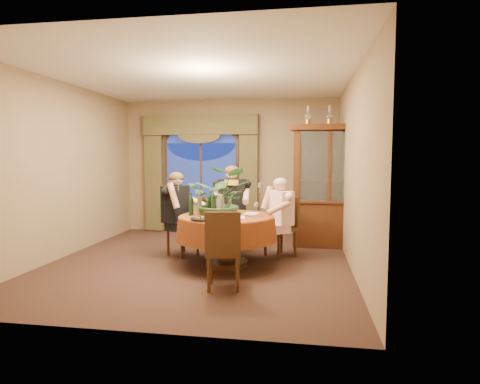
% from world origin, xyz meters
% --- Properties ---
extents(floor, '(5.00, 5.00, 0.00)m').
position_xyz_m(floor, '(0.00, 0.00, 0.00)').
color(floor, black).
rests_on(floor, ground).
extents(wall_back, '(4.50, 0.00, 4.50)m').
position_xyz_m(wall_back, '(0.00, 2.50, 1.40)').
color(wall_back, olive).
rests_on(wall_back, ground).
extents(wall_right, '(0.00, 5.00, 5.00)m').
position_xyz_m(wall_right, '(2.25, 0.00, 1.40)').
color(wall_right, olive).
rests_on(wall_right, ground).
extents(ceiling, '(5.00, 5.00, 0.00)m').
position_xyz_m(ceiling, '(0.00, 0.00, 2.80)').
color(ceiling, white).
rests_on(ceiling, wall_back).
extents(window, '(1.62, 0.10, 1.32)m').
position_xyz_m(window, '(-0.60, 2.43, 1.30)').
color(window, navy).
rests_on(window, wall_back).
extents(arched_transom, '(1.60, 0.06, 0.44)m').
position_xyz_m(arched_transom, '(-0.60, 2.43, 2.08)').
color(arched_transom, navy).
rests_on(arched_transom, wall_back).
extents(drapery_left, '(0.38, 0.14, 2.32)m').
position_xyz_m(drapery_left, '(-1.63, 2.38, 1.18)').
color(drapery_left, '#453E22').
rests_on(drapery_left, floor).
extents(drapery_right, '(0.38, 0.14, 2.32)m').
position_xyz_m(drapery_right, '(0.43, 2.38, 1.18)').
color(drapery_right, '#453E22').
rests_on(drapery_right, floor).
extents(swag_valance, '(2.45, 0.16, 0.42)m').
position_xyz_m(swag_valance, '(-0.60, 2.35, 2.28)').
color(swag_valance, '#453E22').
rests_on(swag_valance, wall_back).
extents(dining_table, '(1.93, 1.93, 0.75)m').
position_xyz_m(dining_table, '(0.45, -0.14, 0.38)').
color(dining_table, maroon).
rests_on(dining_table, floor).
extents(china_cabinet, '(1.35, 0.53, 2.17)m').
position_xyz_m(china_cabinet, '(1.99, 1.41, 1.09)').
color(china_cabinet, '#37180B').
rests_on(china_cabinet, floor).
extents(oil_lamp_left, '(0.11, 0.11, 0.34)m').
position_xyz_m(oil_lamp_left, '(1.62, 1.41, 2.34)').
color(oil_lamp_left, '#A5722D').
rests_on(oil_lamp_left, china_cabinet).
extents(oil_lamp_center, '(0.11, 0.11, 0.34)m').
position_xyz_m(oil_lamp_center, '(1.99, 1.41, 2.34)').
color(oil_lamp_center, '#A5722D').
rests_on(oil_lamp_center, china_cabinet).
extents(oil_lamp_right, '(0.11, 0.11, 0.34)m').
position_xyz_m(oil_lamp_right, '(2.37, 1.41, 2.34)').
color(oil_lamp_right, '#A5722D').
rests_on(oil_lamp_right, china_cabinet).
extents(chair_right, '(0.59, 0.59, 0.96)m').
position_xyz_m(chair_right, '(1.20, 0.55, 0.48)').
color(chair_right, black).
rests_on(chair_right, floor).
extents(chair_back_right, '(0.48, 0.48, 0.96)m').
position_xyz_m(chair_back_right, '(0.27, 0.91, 0.48)').
color(chair_back_right, black).
rests_on(chair_back_right, floor).
extents(chair_back, '(0.58, 0.58, 0.96)m').
position_xyz_m(chair_back, '(-0.38, 0.37, 0.48)').
color(chair_back, black).
rests_on(chair_back, floor).
extents(chair_front_left, '(0.48, 0.48, 0.96)m').
position_xyz_m(chair_front_left, '(0.60, -1.15, 0.48)').
color(chair_front_left, black).
rests_on(chair_front_left, floor).
extents(person_pink, '(0.61, 0.62, 1.29)m').
position_xyz_m(person_pink, '(1.22, 0.40, 0.64)').
color(person_pink, beige).
rests_on(person_pink, floor).
extents(person_back, '(0.59, 0.62, 1.38)m').
position_xyz_m(person_back, '(-0.43, 0.17, 0.69)').
color(person_back, black).
rests_on(person_back, floor).
extents(person_scarf, '(0.57, 0.53, 1.47)m').
position_xyz_m(person_scarf, '(0.36, 0.82, 0.73)').
color(person_scarf, black).
rests_on(person_scarf, floor).
extents(stoneware_vase, '(0.16, 0.16, 0.29)m').
position_xyz_m(stoneware_vase, '(0.31, 0.03, 0.90)').
color(stoneware_vase, gray).
rests_on(stoneware_vase, dining_table).
extents(centerpiece_plant, '(0.93, 1.03, 0.80)m').
position_xyz_m(centerpiece_plant, '(0.34, 0.01, 1.35)').
color(centerpiece_plant, '#2F532E').
rests_on(centerpiece_plant, dining_table).
extents(olive_bowl, '(0.16, 0.16, 0.05)m').
position_xyz_m(olive_bowl, '(0.51, -0.21, 0.77)').
color(olive_bowl, '#405027').
rests_on(olive_bowl, dining_table).
extents(cheese_platter, '(0.40, 0.40, 0.02)m').
position_xyz_m(cheese_platter, '(0.23, -0.58, 0.76)').
color(cheese_platter, black).
rests_on(cheese_platter, dining_table).
extents(wine_bottle_0, '(0.07, 0.07, 0.33)m').
position_xyz_m(wine_bottle_0, '(-0.07, -0.21, 0.92)').
color(wine_bottle_0, black).
rests_on(wine_bottle_0, dining_table).
extents(wine_bottle_1, '(0.07, 0.07, 0.33)m').
position_xyz_m(wine_bottle_1, '(-0.00, 0.01, 0.92)').
color(wine_bottle_1, tan).
rests_on(wine_bottle_1, dining_table).
extents(wine_bottle_2, '(0.07, 0.07, 0.33)m').
position_xyz_m(wine_bottle_2, '(0.28, -0.25, 0.92)').
color(wine_bottle_2, black).
rests_on(wine_bottle_2, dining_table).
extents(wine_bottle_3, '(0.07, 0.07, 0.33)m').
position_xyz_m(wine_bottle_3, '(0.24, -0.08, 0.92)').
color(wine_bottle_3, tan).
rests_on(wine_bottle_3, dining_table).
extents(wine_bottle_4, '(0.07, 0.07, 0.33)m').
position_xyz_m(wine_bottle_4, '(0.14, 0.08, 0.92)').
color(wine_bottle_4, black).
rests_on(wine_bottle_4, dining_table).
extents(tasting_paper_0, '(0.26, 0.33, 0.00)m').
position_xyz_m(tasting_paper_0, '(0.63, -0.30, 0.75)').
color(tasting_paper_0, white).
rests_on(tasting_paper_0, dining_table).
extents(tasting_paper_1, '(0.24, 0.32, 0.00)m').
position_xyz_m(tasting_paper_1, '(0.78, 0.07, 0.75)').
color(tasting_paper_1, white).
rests_on(tasting_paper_1, dining_table).
extents(wine_glass_person_pink, '(0.07, 0.07, 0.18)m').
position_xyz_m(wine_glass_person_pink, '(0.86, 0.14, 0.84)').
color(wine_glass_person_pink, silver).
rests_on(wine_glass_person_pink, dining_table).
extents(wine_glass_person_back, '(0.07, 0.07, 0.18)m').
position_xyz_m(wine_glass_person_back, '(-0.02, 0.02, 0.84)').
color(wine_glass_person_back, silver).
rests_on(wine_glass_person_back, dining_table).
extents(wine_glass_person_scarf, '(0.07, 0.07, 0.18)m').
position_xyz_m(wine_glass_person_scarf, '(0.40, 0.35, 0.84)').
color(wine_glass_person_scarf, silver).
rests_on(wine_glass_person_scarf, dining_table).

